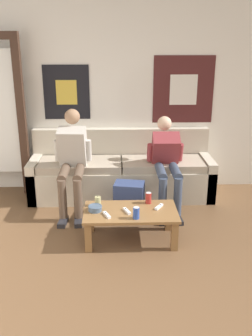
# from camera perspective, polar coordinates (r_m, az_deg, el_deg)

# --- Properties ---
(ground_plane) EXTENTS (18.00, 18.00, 0.00)m
(ground_plane) POSITION_cam_1_polar(r_m,az_deg,el_deg) (3.02, 2.38, -24.07)
(ground_plane) COLOR brown
(wall_back) EXTENTS (10.00, 0.07, 2.55)m
(wall_back) POSITION_cam_1_polar(r_m,az_deg,el_deg) (5.23, 0.22, 10.49)
(wall_back) COLOR white
(wall_back) RESTS_ON ground_plane
(couch) EXTENTS (2.45, 0.72, 0.88)m
(couch) POSITION_cam_1_polar(r_m,az_deg,el_deg) (5.13, -0.69, -0.93)
(couch) COLOR beige
(couch) RESTS_ON ground_plane
(coffee_table) EXTENTS (0.99, 0.54, 0.35)m
(coffee_table) POSITION_cam_1_polar(r_m,az_deg,el_deg) (4.00, 0.71, -7.33)
(coffee_table) COLOR olive
(coffee_table) RESTS_ON ground_plane
(person_seated_adult) EXTENTS (0.47, 0.91, 1.23)m
(person_seated_adult) POSITION_cam_1_polar(r_m,az_deg,el_deg) (4.67, -8.21, 1.62)
(person_seated_adult) COLOR brown
(person_seated_adult) RESTS_ON ground_plane
(person_seated_teen) EXTENTS (0.47, 1.00, 1.11)m
(person_seated_teen) POSITION_cam_1_polar(r_m,az_deg,el_deg) (4.73, 6.20, 1.27)
(person_seated_teen) COLOR #384256
(person_seated_teen) RESTS_ON ground_plane
(backpack) EXTENTS (0.39, 0.33, 0.44)m
(backpack) POSITION_cam_1_polar(r_m,az_deg,el_deg) (4.53, 0.47, -5.05)
(backpack) COLOR navy
(backpack) RESTS_ON ground_plane
(ceramic_bowl) EXTENTS (0.15, 0.15, 0.06)m
(ceramic_bowl) POSITION_cam_1_polar(r_m,az_deg,el_deg) (3.97, -4.73, -6.09)
(ceramic_bowl) COLOR #475B75
(ceramic_bowl) RESTS_ON coffee_table
(pillar_candle) EXTENTS (0.07, 0.07, 0.12)m
(pillar_candle) POSITION_cam_1_polar(r_m,az_deg,el_deg) (4.07, -4.31, -5.09)
(pillar_candle) COLOR tan
(pillar_candle) RESTS_ON coffee_table
(drink_can_blue) EXTENTS (0.07, 0.07, 0.12)m
(drink_can_blue) POSITION_cam_1_polar(r_m,az_deg,el_deg) (3.78, 1.56, -6.85)
(drink_can_blue) COLOR #28479E
(drink_can_blue) RESTS_ON coffee_table
(drink_can_red) EXTENTS (0.07, 0.07, 0.12)m
(drink_can_red) POSITION_cam_1_polar(r_m,az_deg,el_deg) (4.13, 3.44, -4.58)
(drink_can_red) COLOR maroon
(drink_can_red) RESTS_ON coffee_table
(game_controller_near_left) EXTENTS (0.08, 0.15, 0.03)m
(game_controller_near_left) POSITION_cam_1_polar(r_m,az_deg,el_deg) (3.94, 0.13, -6.55)
(game_controller_near_left) COLOR white
(game_controller_near_left) RESTS_ON coffee_table
(game_controller_near_right) EXTENTS (0.09, 0.15, 0.03)m
(game_controller_near_right) POSITION_cam_1_polar(r_m,az_deg,el_deg) (3.86, -2.94, -7.15)
(game_controller_near_right) COLOR white
(game_controller_near_right) RESTS_ON coffee_table
(game_controller_far_center) EXTENTS (0.11, 0.14, 0.03)m
(game_controller_far_center) POSITION_cam_1_polar(r_m,az_deg,el_deg) (4.04, 5.04, -5.91)
(game_controller_far_center) COLOR white
(game_controller_far_center) RESTS_ON coffee_table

